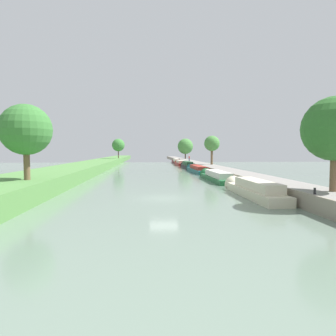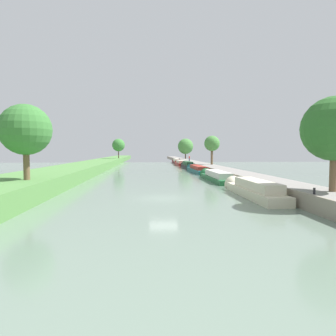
# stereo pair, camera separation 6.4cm
# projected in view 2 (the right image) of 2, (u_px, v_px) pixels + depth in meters

# --- Properties ---
(ground_plane) EXTENTS (160.00, 160.00, 0.00)m
(ground_plane) POSITION_uv_depth(u_px,v_px,m) (163.00, 198.00, 25.62)
(ground_plane) COLOR slate
(left_grassy_bank) EXTENTS (7.40, 260.00, 1.67)m
(left_grassy_bank) POSITION_uv_depth(u_px,v_px,m) (4.00, 190.00, 24.58)
(left_grassy_bank) COLOR #518442
(left_grassy_bank) RESTS_ON ground_plane
(right_towpath) EXTENTS (3.69, 260.00, 1.17)m
(right_towpath) POSITION_uv_depth(u_px,v_px,m) (291.00, 190.00, 26.44)
(right_towpath) COLOR gray
(right_towpath) RESTS_ON ground_plane
(stone_quay) EXTENTS (0.25, 260.00, 1.22)m
(stone_quay) POSITION_uv_depth(u_px,v_px,m) (270.00, 190.00, 26.30)
(stone_quay) COLOR gray
(stone_quay) RESTS_ON ground_plane
(narrowboat_cream) EXTENTS (2.06, 11.89, 2.17)m
(narrowboat_cream) POSITION_uv_depth(u_px,v_px,m) (252.00, 189.00, 26.85)
(narrowboat_cream) COLOR beige
(narrowboat_cream) RESTS_ON ground_plane
(narrowboat_green) EXTENTS (2.12, 13.43, 2.10)m
(narrowboat_green) POSITION_uv_depth(u_px,v_px,m) (215.00, 176.00, 41.18)
(narrowboat_green) COLOR #1E6033
(narrowboat_green) RESTS_ON ground_plane
(narrowboat_teal) EXTENTS (2.03, 15.26, 1.96)m
(narrowboat_teal) POSITION_uv_depth(u_px,v_px,m) (197.00, 169.00, 56.95)
(narrowboat_teal) COLOR #195B60
(narrowboat_teal) RESTS_ON ground_plane
(narrowboat_black) EXTENTS (1.80, 12.51, 2.10)m
(narrowboat_black) POSITION_uv_depth(u_px,v_px,m) (187.00, 165.00, 71.06)
(narrowboat_black) COLOR black
(narrowboat_black) RESTS_ON ground_plane
(narrowboat_red) EXTENTS (2.07, 11.85, 2.06)m
(narrowboat_red) POSITION_uv_depth(u_px,v_px,m) (180.00, 163.00, 83.50)
(narrowboat_red) COLOR maroon
(narrowboat_red) RESTS_ON ground_plane
(narrowboat_maroon) EXTENTS (1.91, 13.12, 2.07)m
(narrowboat_maroon) POSITION_uv_depth(u_px,v_px,m) (176.00, 161.00, 96.78)
(narrowboat_maroon) COLOR maroon
(narrowboat_maroon) RESTS_ON ground_plane
(tree_rightbank_near) EXTENTS (4.73, 4.73, 6.99)m
(tree_rightbank_near) POSITION_uv_depth(u_px,v_px,m) (335.00, 129.00, 21.24)
(tree_rightbank_near) COLOR brown
(tree_rightbank_near) RESTS_ON right_towpath
(tree_rightbank_midnear) EXTENTS (3.35, 3.35, 6.27)m
(tree_rightbank_midnear) POSITION_uv_depth(u_px,v_px,m) (212.00, 144.00, 63.31)
(tree_rightbank_midnear) COLOR brown
(tree_rightbank_midnear) RESTS_ON right_towpath
(tree_rightbank_midfar) EXTENTS (5.67, 5.67, 7.45)m
(tree_rightbank_midfar) POSITION_uv_depth(u_px,v_px,m) (186.00, 146.00, 106.68)
(tree_rightbank_midfar) COLOR #4C3828
(tree_rightbank_midfar) RESTS_ON right_towpath
(tree_leftbank_downstream) EXTENTS (4.14, 4.14, 6.43)m
(tree_leftbank_downstream) POSITION_uv_depth(u_px,v_px,m) (118.00, 145.00, 95.44)
(tree_leftbank_downstream) COLOR #4C3828
(tree_leftbank_downstream) RESTS_ON left_grassy_bank
(tree_leftbank_upstream) EXTENTS (4.34, 4.34, 6.48)m
(tree_leftbank_upstream) POSITION_uv_depth(u_px,v_px,m) (25.00, 130.00, 24.84)
(tree_leftbank_upstream) COLOR brown
(tree_leftbank_upstream) RESTS_ON left_grassy_bank
(person_walking) EXTENTS (0.34, 0.34, 1.66)m
(person_walking) POSITION_uv_depth(u_px,v_px,m) (189.00, 158.00, 83.09)
(person_walking) COLOR #282D42
(person_walking) RESTS_ON right_towpath
(mooring_bollard_near) EXTENTS (0.16, 0.16, 0.45)m
(mooring_bollard_near) POSITION_uv_depth(u_px,v_px,m) (314.00, 191.00, 20.11)
(mooring_bollard_near) COLOR black
(mooring_bollard_near) RESTS_ON right_towpath
(mooring_bollard_far) EXTENTS (0.16, 0.16, 0.45)m
(mooring_bollard_far) POSITION_uv_depth(u_px,v_px,m) (179.00, 159.00, 102.86)
(mooring_bollard_far) COLOR black
(mooring_bollard_far) RESTS_ON right_towpath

